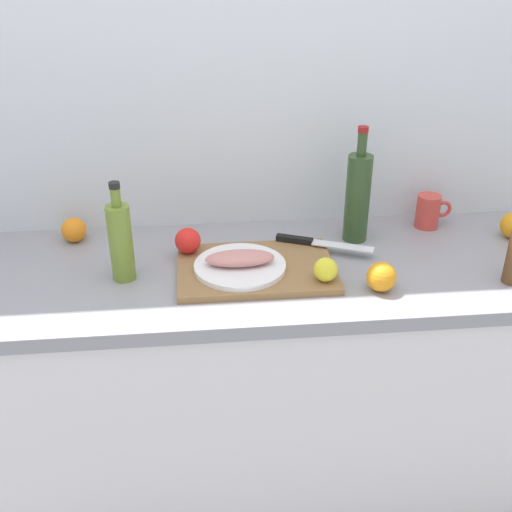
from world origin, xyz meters
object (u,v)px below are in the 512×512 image
Objects in this scene: olive_oil_bottle at (121,241)px; wine_bottle at (358,196)px; coffee_mug_1 at (429,211)px; white_plate at (240,266)px; cutting_board at (256,269)px; fish_fillet at (240,258)px; lemon_0 at (326,270)px; chef_knife at (312,242)px.

wine_bottle is at bearing 14.28° from olive_oil_bottle.
coffee_mug_1 is at bearing 14.19° from wine_bottle.
wine_bottle is at bearing 27.25° from white_plate.
white_plate is at bearing -2.80° from olive_oil_bottle.
white_plate reaches higher than cutting_board.
fish_fillet is at bearing -157.79° from coffee_mug_1.
fish_fillet reaches higher than white_plate.
lemon_0 is 0.32m from wine_bottle.
fish_fillet reaches higher than chef_knife.
white_plate is at bearing -163.60° from cutting_board.
chef_knife reaches higher than white_plate.
white_plate is 0.91× the size of chef_knife.
fish_fillet is 2.94× the size of lemon_0.
coffee_mug_1 reaches higher than white_plate.
olive_oil_bottle is 0.97m from coffee_mug_1.
chef_knife reaches higher than cutting_board.
chef_knife is at bearing -155.64° from wine_bottle.
lemon_0 is at bearing -29.34° from cutting_board.
chef_knife is 0.20m from wine_bottle.
fish_fillet is at bearing -152.75° from wine_bottle.
fish_fillet is (-0.05, -0.01, 0.04)m from cutting_board.
white_plate is 0.67m from coffee_mug_1.
cutting_board is 2.29× the size of fish_fillet.
cutting_board is at bearing -125.21° from chef_knife.
chef_knife is at bearing 31.93° from cutting_board.
white_plate is (-0.05, -0.01, 0.02)m from cutting_board.
lemon_0 reaches higher than chef_knife.
coffee_mug_1 is at bearing 22.21° from white_plate.
olive_oil_bottle is at bearing 177.20° from fish_fillet.
coffee_mug_1 is at bearing 14.26° from olive_oil_bottle.
chef_knife is at bearing 29.06° from white_plate.
white_plate is 2.21× the size of coffee_mug_1.
white_plate is 0.43m from wine_bottle.
lemon_0 is 0.23× the size of olive_oil_bottle.
cutting_board is 0.21m from lemon_0.
chef_knife is 0.99× the size of olive_oil_bottle.
fish_fillet is 0.26m from chef_knife.
coffee_mug_1 is (0.62, 0.25, 0.03)m from white_plate.
cutting_board is at bearing -151.35° from wine_bottle.
chef_knife is 0.21m from lemon_0.
cutting_board is at bearing -0.32° from olive_oil_bottle.
coffee_mug_1 reaches higher than lemon_0.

